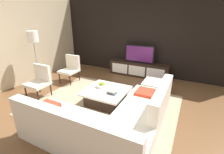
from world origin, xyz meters
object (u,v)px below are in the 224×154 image
Objects in this scene: accent_chair_near at (40,79)px; book_stack at (112,92)px; fruit_bowl at (102,85)px; media_console at (138,69)px; accent_chair_far at (71,67)px; floor_lamp at (33,40)px; coffee_table at (106,96)px; ottoman at (156,88)px; sectional_couch at (111,121)px; television at (139,54)px.

book_stack is at bearing 12.64° from accent_chair_near.
accent_chair_near is 1.72m from fruit_bowl.
accent_chair_far is at bearing -141.30° from media_console.
floor_lamp is 6.02× the size of fruit_bowl.
ottoman is (1.02, 1.05, -0.00)m from coffee_table.
media_console is at bearing 87.51° from coffee_table.
sectional_couch reaches higher than coffee_table.
television is 3.34m from accent_chair_near.
television is 3.33m from sectional_couch.
accent_chair_near is (-1.91, -2.72, 0.24)m from media_console.
media_console is at bearing 40.31° from floor_lamp.
sectional_couch reaches higher than book_stack.
floor_lamp reaches higher than media_console.
book_stack is (-0.39, 0.82, 0.14)m from sectional_couch.
floor_lamp is at bearing 175.20° from book_stack.
accent_chair_near is at bearing -82.22° from accent_chair_far.
accent_chair_far is (0.04, 1.22, -0.00)m from accent_chair_near.
accent_chair_near reaches higher than sectional_couch.
media_console is at bearing 126.56° from ottoman.
book_stack reaches higher than ottoman.
accent_chair_near is (-1.91, -2.72, -0.33)m from television.
accent_chair_far is at bearing 44.20° from floor_lamp.
floor_lamp is (-3.10, 1.05, 1.13)m from sectional_couch.
media_console is 2.00× the size of television.
accent_chair_far is at bearing 143.88° from sectional_couch.
accent_chair_far is (-1.87, -1.50, -0.33)m from television.
ottoman reaches higher than coffee_table.
coffee_table is (-0.10, -2.30, -0.05)m from media_console.
television is (0.00, 0.00, 0.57)m from media_console.
fruit_bowl is (-1.20, -0.95, 0.23)m from ottoman.
sectional_couch is 2.76× the size of accent_chair_far.
coffee_table is (-0.61, 0.95, -0.08)m from sectional_couch.
accent_chair_near is 3.98× the size of book_stack.
television is at bearing 59.20° from accent_chair_near.
media_console is 0.89× the size of sectional_couch.
media_console reaches higher than book_stack.
television is 3.82× the size of fruit_bowl.
accent_chair_near reaches higher than media_console.
accent_chair_near is at bearing -125.06° from television.
television is at bearing 126.55° from ottoman.
ottoman is 1.44m from book_stack.
media_console is at bearing 59.20° from accent_chair_near.
accent_chair_far is at bearing -141.29° from television.
floor_lamp is at bearing 179.95° from fruit_bowl.
fruit_bowl is 1.28× the size of book_stack.
fruit_bowl is at bearing 150.87° from coffee_table.
media_console reaches higher than coffee_table.
media_console is at bearing 82.80° from fruit_bowl.
accent_chair_far is (-1.87, -1.50, 0.24)m from media_console.
accent_chair_near is at bearing -166.73° from coffee_table.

